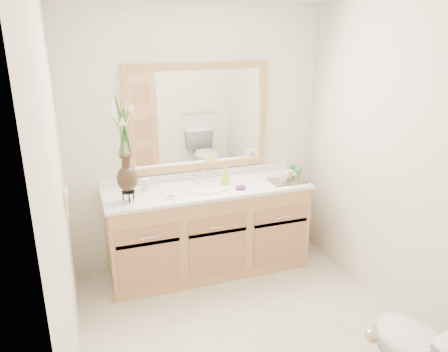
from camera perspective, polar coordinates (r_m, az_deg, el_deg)
name	(u,v)px	position (r m, az deg, el deg)	size (l,w,h in m)	color
floor	(249,336)	(3.48, 3.33, -20.15)	(2.60, 2.60, 0.00)	beige
wall_back	(198,140)	(4.05, -3.39, 4.77)	(2.40, 0.02, 2.40)	white
wall_front	(382,294)	(1.87, 19.90, -14.33)	(2.40, 0.02, 2.40)	white
wall_left	(59,210)	(2.67, -20.72, -4.12)	(0.02, 2.60, 2.40)	white
wall_right	(402,167)	(3.50, 22.20, 1.07)	(0.02, 2.60, 2.40)	white
vanity	(208,231)	(4.07, -2.05, -7.16)	(1.80, 0.55, 0.80)	tan
counter	(208,189)	(3.90, -2.12, -1.69)	(1.84, 0.57, 0.03)	white
sink	(209,194)	(3.90, -2.04, -2.31)	(0.38, 0.34, 0.23)	white
mirror	(198,118)	(3.98, -3.36, 7.56)	(1.32, 0.04, 0.97)	white
switch_plate	(66,198)	(3.46, -19.97, -2.70)	(0.02, 0.12, 0.12)	white
door	(309,351)	(1.85, 11.02, -21.54)	(0.80, 0.03, 2.00)	tan
flower_vase	(124,136)	(3.52, -12.94, 5.15)	(0.20, 0.20, 0.81)	black
tumbler	(146,185)	(3.88, -10.19, -1.10)	(0.08, 0.08, 0.10)	#EFE4CF
soap_dish	(171,197)	(3.68, -6.91, -2.71)	(0.09, 0.09, 0.03)	#EFE4CF
soap_bottle	(226,176)	(3.96, 0.20, -0.01)	(0.07, 0.07, 0.15)	#A5EA37
purple_dish	(241,187)	(3.85, 2.18, -1.46)	(0.10, 0.08, 0.03)	#612570
tray	(287,181)	(4.08, 8.27, -0.62)	(0.32, 0.21, 0.02)	brown
mug_left	(283,176)	(4.00, 7.77, -0.06)	(0.10, 0.10, 0.10)	#EFE4CF
mug_right	(288,174)	(4.08, 8.38, 0.21)	(0.09, 0.09, 0.09)	#EFE4CF
goblet_front	(299,172)	(4.03, 9.73, 0.56)	(0.06, 0.06, 0.13)	#28793A
goblet_back	(292,168)	(4.14, 8.90, 1.06)	(0.06, 0.06, 0.13)	#28793A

